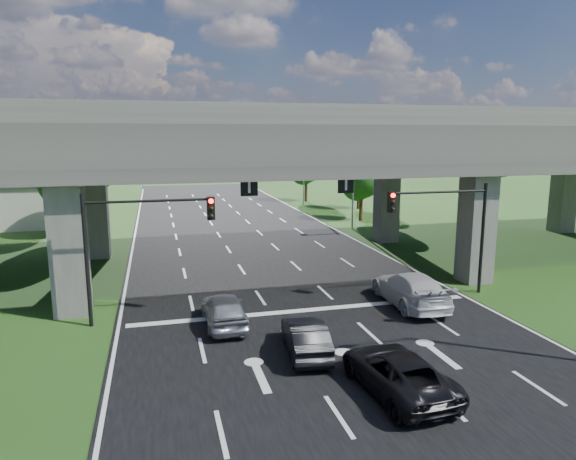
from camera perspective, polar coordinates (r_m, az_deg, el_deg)
name	(u,v)px	position (r m, az deg, el deg)	size (l,w,h in m)	color
ground	(330,338)	(22.39, 4.68, -11.82)	(160.00, 160.00, 0.00)	#254114
road	(276,276)	(31.49, -1.33, -5.12)	(18.00, 120.00, 0.03)	black
overpass	(268,144)	(32.29, -2.21, 9.48)	(80.00, 15.00, 10.00)	#34312F
signal_right	(448,219)	(28.05, 17.36, 1.19)	(5.76, 0.54, 6.00)	black
signal_left	(136,233)	(23.88, -16.49, -0.32)	(5.76, 0.54, 6.00)	black
streetlight_far	(349,165)	(46.81, 6.83, 7.19)	(3.38, 0.25, 10.00)	gray
streetlight_beyond	(301,157)	(61.97, 1.40, 8.06)	(3.38, 0.25, 10.00)	gray
tree_left_near	(67,180)	(46.22, -23.36, 5.09)	(4.50, 4.50, 7.80)	black
tree_left_mid	(47,181)	(54.64, -25.20, 4.98)	(3.91, 3.90, 6.76)	black
tree_left_far	(99,165)	(61.92, -20.28, 6.76)	(4.80, 4.80, 8.32)	black
tree_right_near	(362,176)	(51.71, 8.24, 5.97)	(4.20, 4.20, 7.28)	black
tree_right_mid	(359,173)	(60.25, 7.93, 6.30)	(3.91, 3.90, 6.76)	black
tree_right_far	(307,164)	(66.40, 2.07, 7.33)	(4.50, 4.50, 7.80)	black
car_silver	(224,309)	(23.49, -7.10, -8.75)	(1.77, 4.39, 1.50)	#B0B2B8
car_dark	(305,337)	(20.52, 1.95, -11.81)	(1.43, 4.11, 1.35)	black
car_white	(410,289)	(26.75, 13.42, -6.38)	(2.32, 5.71, 1.66)	silver
car_trailing	(397,372)	(18.09, 12.05, -15.19)	(2.30, 4.99, 1.39)	black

